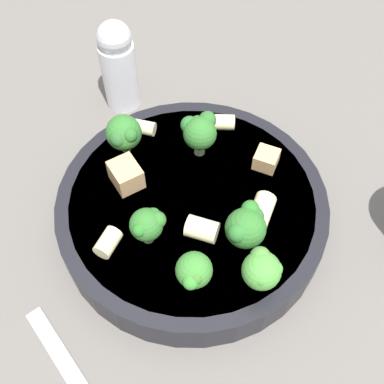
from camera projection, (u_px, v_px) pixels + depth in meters
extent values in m
plane|color=#5B5651|center=(192.00, 220.00, 0.43)|extent=(2.00, 2.00, 0.00)
cylinder|color=black|center=(192.00, 210.00, 0.41)|extent=(0.23, 0.23, 0.03)
cylinder|color=silver|center=(192.00, 201.00, 0.40)|extent=(0.21, 0.21, 0.01)
torus|color=black|center=(192.00, 200.00, 0.40)|extent=(0.23, 0.23, 0.00)
cylinder|color=#9EC175|center=(244.00, 238.00, 0.37)|extent=(0.01, 0.01, 0.01)
sphere|color=#2D6B28|center=(246.00, 228.00, 0.36)|extent=(0.03, 0.03, 0.03)
sphere|color=#286729|center=(238.00, 233.00, 0.35)|extent=(0.02, 0.02, 0.02)
sphere|color=#286E25|center=(250.00, 209.00, 0.36)|extent=(0.01, 0.01, 0.01)
sphere|color=#2B5B28|center=(255.00, 216.00, 0.36)|extent=(0.01, 0.01, 0.01)
cylinder|color=#9EC175|center=(126.00, 145.00, 0.43)|extent=(0.01, 0.01, 0.01)
sphere|color=#2D6B28|center=(124.00, 133.00, 0.41)|extent=(0.03, 0.03, 0.03)
sphere|color=#295D2A|center=(119.00, 137.00, 0.40)|extent=(0.02, 0.02, 0.02)
sphere|color=#296326|center=(130.00, 135.00, 0.40)|extent=(0.01, 0.01, 0.01)
cylinder|color=#9EC175|center=(194.00, 278.00, 0.35)|extent=(0.01, 0.01, 0.01)
sphere|color=#387A2D|center=(194.00, 270.00, 0.34)|extent=(0.03, 0.03, 0.03)
sphere|color=#357228|center=(204.00, 266.00, 0.34)|extent=(0.01, 0.01, 0.01)
sphere|color=#33802D|center=(191.00, 282.00, 0.33)|extent=(0.01, 0.01, 0.01)
sphere|color=#376C27|center=(196.00, 277.00, 0.33)|extent=(0.01, 0.01, 0.01)
cylinder|color=#84AD60|center=(259.00, 280.00, 0.35)|extent=(0.01, 0.01, 0.01)
sphere|color=#478E38|center=(261.00, 271.00, 0.34)|extent=(0.03, 0.03, 0.03)
sphere|color=#497F35|center=(260.00, 257.00, 0.34)|extent=(0.02, 0.02, 0.02)
sphere|color=#418635|center=(274.00, 269.00, 0.34)|extent=(0.01, 0.01, 0.01)
sphere|color=#408330|center=(261.00, 279.00, 0.33)|extent=(0.01, 0.01, 0.01)
cylinder|color=#9EC175|center=(200.00, 147.00, 0.42)|extent=(0.01, 0.01, 0.02)
sphere|color=#2D6B28|center=(200.00, 133.00, 0.41)|extent=(0.03, 0.03, 0.03)
sphere|color=#29652A|center=(189.00, 125.00, 0.41)|extent=(0.02, 0.02, 0.02)
sphere|color=#2B6C25|center=(198.00, 122.00, 0.41)|extent=(0.01, 0.01, 0.01)
sphere|color=#296127|center=(207.00, 120.00, 0.41)|extent=(0.02, 0.02, 0.02)
cylinder|color=#9EC175|center=(148.00, 235.00, 0.37)|extent=(0.01, 0.01, 0.01)
sphere|color=#2D6B28|center=(146.00, 225.00, 0.36)|extent=(0.03, 0.03, 0.03)
sphere|color=#276B25|center=(153.00, 216.00, 0.36)|extent=(0.01, 0.01, 0.01)
sphere|color=#2D6A27|center=(157.00, 220.00, 0.36)|extent=(0.01, 0.01, 0.01)
sphere|color=#276D24|center=(140.00, 230.00, 0.35)|extent=(0.01, 0.01, 0.01)
cylinder|color=beige|center=(108.00, 242.00, 0.37)|extent=(0.02, 0.02, 0.01)
cylinder|color=beige|center=(215.00, 121.00, 0.44)|extent=(0.02, 0.03, 0.01)
cylinder|color=beige|center=(261.00, 212.00, 0.38)|extent=(0.03, 0.02, 0.02)
cylinder|color=beige|center=(140.00, 127.00, 0.44)|extent=(0.01, 0.03, 0.01)
cylinder|color=beige|center=(202.00, 229.00, 0.37)|extent=(0.02, 0.02, 0.02)
cube|color=tan|center=(124.00, 178.00, 0.40)|extent=(0.03, 0.03, 0.02)
cube|color=tan|center=(266.00, 159.00, 0.42)|extent=(0.02, 0.02, 0.02)
cylinder|color=silver|center=(120.00, 76.00, 0.48)|extent=(0.04, 0.04, 0.07)
sphere|color=#B7B7BC|center=(114.00, 38.00, 0.45)|extent=(0.03, 0.03, 0.03)
cube|color=silver|center=(70.00, 371.00, 0.35)|extent=(0.07, 0.10, 0.01)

